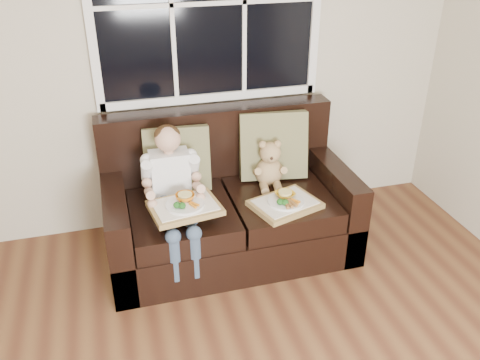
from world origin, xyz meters
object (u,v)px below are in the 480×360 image
object	(u,v)px
child	(173,183)
tray_right	(285,203)
tray_left	(185,206)
teddy_bear	(270,167)
loveseat	(227,209)

from	to	relation	value
child	tray_right	size ratio (longest dim) A/B	1.67
child	tray_left	size ratio (longest dim) A/B	1.80
teddy_bear	tray_right	xyz separation A→B (m)	(0.00, -0.33, -0.11)
tray_left	tray_right	bearing A→B (deg)	-7.28
loveseat	tray_left	distance (m)	0.55
loveseat	tray_left	world-z (taller)	loveseat
loveseat	teddy_bear	distance (m)	0.43
teddy_bear	tray_right	size ratio (longest dim) A/B	0.70
child	loveseat	bearing A→B (deg)	16.70
tray_right	tray_left	bearing A→B (deg)	164.06
teddy_bear	tray_left	distance (m)	0.76
teddy_bear	tray_left	world-z (taller)	teddy_bear
child	teddy_bear	xyz separation A→B (m)	(0.71, 0.15, -0.05)
teddy_bear	tray_left	size ratio (longest dim) A/B	0.76
loveseat	child	size ratio (longest dim) A/B	2.02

